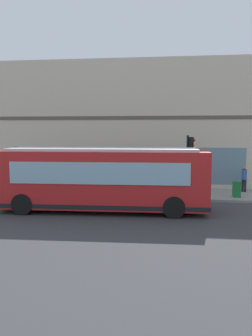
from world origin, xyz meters
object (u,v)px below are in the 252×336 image
at_px(pedestrian_near_hydrant, 23,172).
at_px(pedestrian_walking_along_curb, 1,170).
at_px(newspaper_vending_box, 237,189).
at_px(pedestrian_near_building_entrance, 244,177).
at_px(pedestrian_by_light_pole, 104,175).
at_px(traffic_light_near_corner, 190,154).
at_px(fire_hydrant, 107,187).
at_px(city_bus_nearside, 102,179).

height_order(pedestrian_near_hydrant, pedestrian_walking_along_curb, pedestrian_walking_along_curb).
relative_size(pedestrian_near_hydrant, newspaper_vending_box, 1.96).
relative_size(pedestrian_near_building_entrance, pedestrian_walking_along_curb, 0.87).
xyz_separation_m(pedestrian_by_light_pole, pedestrian_walking_along_curb, (0.48, 7.24, 0.16)).
height_order(traffic_light_near_corner, newspaper_vending_box, traffic_light_near_corner).
bearing_deg(traffic_light_near_corner, pedestrian_by_light_pole, 67.62).
bearing_deg(newspaper_vending_box, traffic_light_near_corner, 97.59).
xyz_separation_m(traffic_light_near_corner, pedestrian_by_light_pole, (2.19, 5.33, -1.55)).
relative_size(traffic_light_near_corner, pedestrian_near_hydrant, 1.98).
distance_m(pedestrian_by_light_pole, pedestrian_near_building_entrance, 8.76).
bearing_deg(pedestrian_walking_along_curb, newspaper_vending_box, -98.66).
xyz_separation_m(fire_hydrant, pedestrian_near_building_entrance, (1.55, -8.27, 0.55)).
bearing_deg(pedestrian_near_hydrant, pedestrian_walking_along_curb, 79.48).
bearing_deg(pedestrian_walking_along_curb, pedestrian_near_building_entrance, -91.88).
bearing_deg(pedestrian_by_light_pole, pedestrian_walking_along_curb, 86.17).
distance_m(city_bus_nearside, pedestrian_near_hydrant, 8.66).
relative_size(traffic_light_near_corner, newspaper_vending_box, 3.89).
height_order(pedestrian_walking_along_curb, newspaper_vending_box, pedestrian_walking_along_curb).
height_order(traffic_light_near_corner, fire_hydrant, traffic_light_near_corner).
bearing_deg(newspaper_vending_box, fire_hydrant, 88.09).
height_order(city_bus_nearside, fire_hydrant, city_bus_nearside).
height_order(pedestrian_near_building_entrance, pedestrian_walking_along_curb, pedestrian_walking_along_curb).
relative_size(city_bus_nearside, pedestrian_near_hydrant, 5.74).
distance_m(city_bus_nearside, newspaper_vending_box, 7.97).
bearing_deg(city_bus_nearside, pedestrian_by_light_pole, 10.08).
relative_size(fire_hydrant, pedestrian_near_hydrant, 0.42).
xyz_separation_m(city_bus_nearside, pedestrian_walking_along_curb, (5.97, 8.21, -0.35)).
distance_m(pedestrian_near_hydrant, pedestrian_walking_along_curb, 1.70).
distance_m(pedestrian_near_hydrant, newspaper_vending_box, 13.73).
distance_m(city_bus_nearside, pedestrian_near_building_entrance, 9.52).
height_order(city_bus_nearside, pedestrian_by_light_pole, city_bus_nearside).
height_order(fire_hydrant, newspaper_vending_box, newspaper_vending_box).
height_order(fire_hydrant, pedestrian_walking_along_curb, pedestrian_walking_along_curb).
distance_m(pedestrian_by_light_pole, newspaper_vending_box, 8.22).
xyz_separation_m(fire_hydrant, pedestrian_near_hydrant, (1.76, 6.06, 0.66)).
distance_m(fire_hydrant, pedestrian_walking_along_curb, 8.04).
bearing_deg(fire_hydrant, pedestrian_by_light_pole, 17.34).
relative_size(traffic_light_near_corner, pedestrian_by_light_pole, 2.23).
relative_size(city_bus_nearside, newspaper_vending_box, 11.24).
bearing_deg(fire_hydrant, pedestrian_walking_along_curb, 75.00).
xyz_separation_m(fire_hydrant, newspaper_vending_box, (-0.25, -7.51, 0.09)).
relative_size(pedestrian_by_light_pole, pedestrian_walking_along_curb, 0.86).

